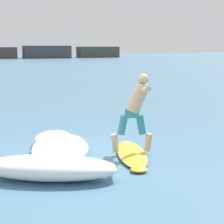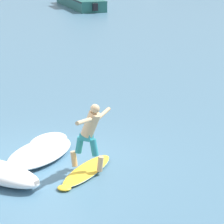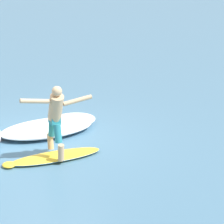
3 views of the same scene
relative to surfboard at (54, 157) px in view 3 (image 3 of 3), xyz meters
The scene contains 5 objects.
ground_plane 1.03m from the surfboard, 160.17° to the left, with size 200.00×200.00×0.00m, color teal.
surfboard is the anchor object (origin of this frame).
surfer 0.97m from the surfboard, ahead, with size 0.89×1.47×1.57m.
wave_foam_at_tail 1.92m from the surfboard, 131.09° to the left, with size 1.20×1.43×0.29m.
wave_foam_beside 1.49m from the surfboard, 150.22° to the left, with size 1.76×2.49×0.26m.
Camera 3 is at (9.38, -6.33, 4.70)m, focal length 85.00 mm.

